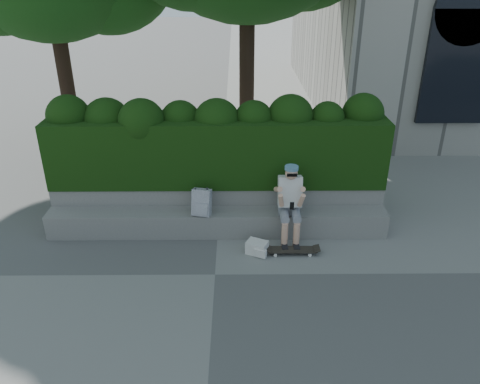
{
  "coord_description": "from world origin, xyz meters",
  "views": [
    {
      "loc": [
        0.34,
        -6.01,
        4.37
      ],
      "look_at": [
        0.4,
        1.0,
        0.95
      ],
      "focal_mm": 35.0,
      "sensor_mm": 36.0,
      "label": 1
    }
  ],
  "objects_px": {
    "person": "(290,200)",
    "skateboard": "(292,250)",
    "backpack_plaid": "(202,202)",
    "backpack_ground": "(257,247)"
  },
  "relations": [
    {
      "from": "backpack_plaid",
      "to": "backpack_ground",
      "type": "bearing_deg",
      "value": -16.78
    },
    {
      "from": "person",
      "to": "skateboard",
      "type": "bearing_deg",
      "value": -87.84
    },
    {
      "from": "person",
      "to": "backpack_ground",
      "type": "height_order",
      "value": "person"
    },
    {
      "from": "person",
      "to": "backpack_plaid",
      "type": "height_order",
      "value": "person"
    },
    {
      "from": "skateboard",
      "to": "backpack_ground",
      "type": "bearing_deg",
      "value": 177.66
    },
    {
      "from": "person",
      "to": "backpack_ground",
      "type": "xyz_separation_m",
      "value": [
        -0.57,
        -0.46,
        -0.64
      ]
    },
    {
      "from": "backpack_plaid",
      "to": "backpack_ground",
      "type": "height_order",
      "value": "backpack_plaid"
    },
    {
      "from": "person",
      "to": "skateboard",
      "type": "xyz_separation_m",
      "value": [
        0.02,
        -0.49,
        -0.68
      ]
    },
    {
      "from": "backpack_ground",
      "to": "person",
      "type": "bearing_deg",
      "value": 64.41
    },
    {
      "from": "person",
      "to": "skateboard",
      "type": "height_order",
      "value": "person"
    }
  ]
}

